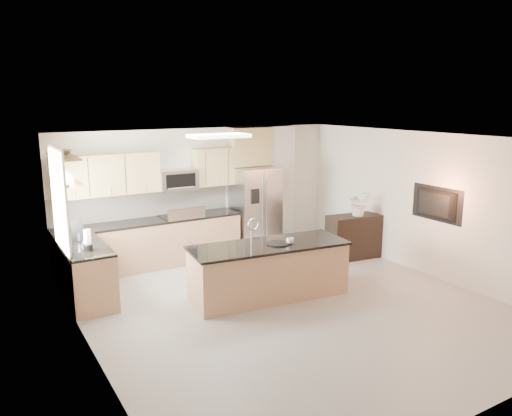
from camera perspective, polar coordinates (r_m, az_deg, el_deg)
floor at (r=7.97m, az=3.93°, el=-11.09°), size 6.50×6.50×0.00m
ceiling at (r=7.34m, az=4.23°, el=7.89°), size 6.00×6.50×0.02m
wall_back at (r=10.32m, az=-6.27°, el=1.84°), size 6.00×0.02×2.60m
wall_front at (r=5.34m, az=24.62°, el=-9.23°), size 6.00×0.02×2.60m
wall_left at (r=6.39m, az=-18.73°, el=-5.29°), size 0.02×6.50×2.60m
wall_right at (r=9.54m, az=19.04°, el=0.38°), size 0.02×6.50×2.60m
back_counter at (r=9.78m, az=-11.92°, el=-3.92°), size 3.55×0.66×1.44m
left_counter at (r=8.43m, az=-18.88°, el=-7.05°), size 0.66×1.50×0.92m
range at (r=9.98m, az=-8.50°, el=-3.46°), size 0.76×0.64×1.14m
upper_cabinets at (r=9.62m, az=-13.01°, el=4.01°), size 3.50×0.33×0.75m
microwave at (r=9.85m, az=-8.99°, el=3.21°), size 0.76×0.40×0.40m
refrigerator at (r=10.55m, az=-0.12°, el=-0.12°), size 0.92×0.78×1.78m
partition_column at (r=11.06m, az=2.67°, el=2.60°), size 0.60×0.30×2.60m
window at (r=8.08m, az=-21.55°, el=0.67°), size 0.04×1.15×1.65m
shelf_lower at (r=8.15m, az=-20.96°, el=2.95°), size 0.30×1.20×0.04m
shelf_upper at (r=8.10m, az=-21.16°, el=5.53°), size 0.30×1.20×0.04m
ceiling_fixture at (r=8.51m, az=-4.26°, el=8.23°), size 1.00×0.50×0.06m
island at (r=8.16m, az=1.44°, el=-7.13°), size 2.66×1.22×1.31m
credenza at (r=10.31m, az=11.13°, el=-3.22°), size 1.16×0.60×0.89m
cup at (r=8.05m, az=3.90°, el=-3.76°), size 0.12×0.12×0.10m
platter at (r=8.02m, az=2.49°, el=-4.09°), size 0.42×0.42×0.02m
blender at (r=7.96m, az=-18.70°, el=-3.64°), size 0.14×0.14×0.33m
kettle at (r=8.28m, az=-18.81°, el=-3.34°), size 0.18×0.18×0.23m
coffee_maker at (r=8.53m, az=-19.72°, el=-2.51°), size 0.22×0.25×0.35m
bowl at (r=8.21m, az=-21.33°, el=6.05°), size 0.49×0.49×0.09m
flower_vase at (r=10.09m, az=11.70°, el=1.21°), size 0.70×0.61×0.75m
television at (r=9.34m, az=19.63°, el=0.41°), size 0.14×1.08×0.62m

